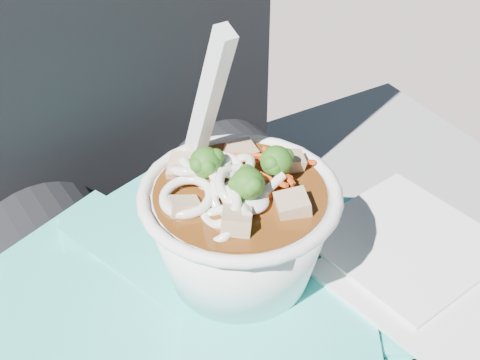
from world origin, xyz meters
TOP-DOWN VIEW (x-y plane):
  - lap at (0.00, 0.00)m, footprint 0.35×0.48m
  - person_body at (0.00, 0.09)m, footprint 0.34×0.94m
  - plastic_bag at (-0.03, 0.01)m, footprint 0.40×0.33m
  - napkins at (0.11, -0.06)m, footprint 0.15×0.18m
  - udon_bowl at (-0.01, 0.02)m, footprint 0.17×0.17m

SIDE VIEW (x-z plane):
  - lap at x=0.00m, z-range 0.45..0.59m
  - person_body at x=0.00m, z-range 0.05..1.04m
  - plastic_bag at x=-0.03m, z-range 0.59..0.61m
  - napkins at x=0.11m, z-range 0.61..0.62m
  - udon_bowl at x=-0.01m, z-range 0.57..0.76m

